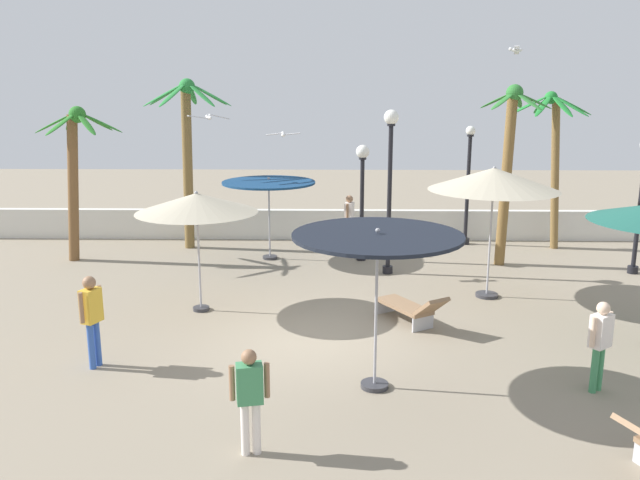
{
  "coord_description": "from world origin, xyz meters",
  "views": [
    {
      "loc": [
        0.3,
        -12.15,
        5.06
      ],
      "look_at": [
        0.0,
        3.28,
        1.4
      ],
      "focal_mm": 36.66,
      "sensor_mm": 36.0,
      "label": 1
    }
  ],
  "objects_px": {
    "lamp_post_2": "(468,181)",
    "seagull_2": "(283,134)",
    "palm_tree_0": "(188,143)",
    "guest_1": "(92,312)",
    "guest_2": "(250,392)",
    "seagull_0": "(209,117)",
    "guest_0": "(600,338)",
    "seagull_1": "(516,50)",
    "patio_umbrella_0": "(494,180)",
    "patio_umbrella_4": "(377,243)",
    "lounge_chair_2": "(411,307)",
    "lamp_post_3": "(362,187)",
    "guest_3": "(349,216)",
    "lamp_post_0": "(390,171)",
    "palm_tree_3": "(553,146)",
    "patio_umbrella_2": "(197,203)",
    "patio_umbrella_3": "(269,185)",
    "palm_tree_2": "(75,165)",
    "palm_tree_1": "(508,157)"
  },
  "relations": [
    {
      "from": "seagull_2",
      "to": "guest_2",
      "type": "bearing_deg",
      "value": -88.84
    },
    {
      "from": "patio_umbrella_0",
      "to": "patio_umbrella_4",
      "type": "bearing_deg",
      "value": -121.44
    },
    {
      "from": "patio_umbrella_0",
      "to": "seagull_2",
      "type": "xyz_separation_m",
      "value": [
        -5.12,
        2.01,
        0.9
      ]
    },
    {
      "from": "lamp_post_3",
      "to": "patio_umbrella_4",
      "type": "bearing_deg",
      "value": -90.84
    },
    {
      "from": "seagull_0",
      "to": "lamp_post_2",
      "type": "bearing_deg",
      "value": 13.96
    },
    {
      "from": "patio_umbrella_3",
      "to": "patio_umbrella_4",
      "type": "xyz_separation_m",
      "value": [
        2.6,
        -8.53,
        0.35
      ]
    },
    {
      "from": "palm_tree_0",
      "to": "lounge_chair_2",
      "type": "xyz_separation_m",
      "value": [
        6.19,
        -6.79,
        -2.93
      ]
    },
    {
      "from": "patio_umbrella_2",
      "to": "palm_tree_0",
      "type": "relative_size",
      "value": 0.53
    },
    {
      "from": "lounge_chair_2",
      "to": "palm_tree_2",
      "type": "bearing_deg",
      "value": 150.38
    },
    {
      "from": "lamp_post_0",
      "to": "guest_3",
      "type": "relative_size",
      "value": 2.64
    },
    {
      "from": "guest_2",
      "to": "seagull_2",
      "type": "height_order",
      "value": "seagull_2"
    },
    {
      "from": "lounge_chair_2",
      "to": "guest_0",
      "type": "bearing_deg",
      "value": -48.58
    },
    {
      "from": "palm_tree_0",
      "to": "guest_1",
      "type": "xyz_separation_m",
      "value": [
        0.13,
        -9.11,
        -2.26
      ]
    },
    {
      "from": "patio_umbrella_4",
      "to": "seagull_1",
      "type": "relative_size",
      "value": 2.16
    },
    {
      "from": "palm_tree_1",
      "to": "seagull_2",
      "type": "relative_size",
      "value": 5.58
    },
    {
      "from": "seagull_2",
      "to": "patio_umbrella_2",
      "type": "bearing_deg",
      "value": -118.54
    },
    {
      "from": "palm_tree_1",
      "to": "guest_3",
      "type": "height_order",
      "value": "palm_tree_1"
    },
    {
      "from": "patio_umbrella_0",
      "to": "palm_tree_2",
      "type": "xyz_separation_m",
      "value": [
        -11.22,
        3.24,
        -0.06
      ]
    },
    {
      "from": "lamp_post_0",
      "to": "patio_umbrella_3",
      "type": "bearing_deg",
      "value": 156.34
    },
    {
      "from": "seagull_0",
      "to": "seagull_1",
      "type": "bearing_deg",
      "value": 2.39
    },
    {
      "from": "lamp_post_2",
      "to": "seagull_1",
      "type": "distance_m",
      "value": 4.35
    },
    {
      "from": "patio_umbrella_3",
      "to": "seagull_0",
      "type": "relative_size",
      "value": 2.38
    },
    {
      "from": "lamp_post_2",
      "to": "seagull_2",
      "type": "distance_m",
      "value": 6.85
    },
    {
      "from": "palm_tree_0",
      "to": "seagull_2",
      "type": "bearing_deg",
      "value": -41.73
    },
    {
      "from": "guest_1",
      "to": "lamp_post_2",
      "type": "bearing_deg",
      "value": 48.28
    },
    {
      "from": "palm_tree_0",
      "to": "palm_tree_2",
      "type": "xyz_separation_m",
      "value": [
        -2.94,
        -1.6,
        -0.5
      ]
    },
    {
      "from": "guest_0",
      "to": "seagull_2",
      "type": "bearing_deg",
      "value": 129.22
    },
    {
      "from": "lamp_post_3",
      "to": "lounge_chair_2",
      "type": "xyz_separation_m",
      "value": [
        0.85,
        -5.36,
        -1.8
      ]
    },
    {
      "from": "seagull_0",
      "to": "patio_umbrella_0",
      "type": "bearing_deg",
      "value": -25.54
    },
    {
      "from": "guest_2",
      "to": "guest_3",
      "type": "bearing_deg",
      "value": 82.18
    },
    {
      "from": "patio_umbrella_4",
      "to": "guest_0",
      "type": "height_order",
      "value": "patio_umbrella_4"
    },
    {
      "from": "patio_umbrella_0",
      "to": "seagull_1",
      "type": "relative_size",
      "value": 2.47
    },
    {
      "from": "lamp_post_2",
      "to": "guest_2",
      "type": "relative_size",
      "value": 2.44
    },
    {
      "from": "palm_tree_3",
      "to": "seagull_1",
      "type": "xyz_separation_m",
      "value": [
        -1.64,
        -1.1,
        2.81
      ]
    },
    {
      "from": "patio_umbrella_2",
      "to": "patio_umbrella_4",
      "type": "height_order",
      "value": "patio_umbrella_4"
    },
    {
      "from": "patio_umbrella_2",
      "to": "seagull_2",
      "type": "xyz_separation_m",
      "value": [
        1.71,
        3.14,
        1.29
      ]
    },
    {
      "from": "guest_0",
      "to": "seagull_1",
      "type": "height_order",
      "value": "seagull_1"
    },
    {
      "from": "guest_2",
      "to": "palm_tree_0",
      "type": "bearing_deg",
      "value": 105.65
    },
    {
      "from": "guest_0",
      "to": "guest_3",
      "type": "xyz_separation_m",
      "value": [
        -3.94,
        10.06,
        0.07
      ]
    },
    {
      "from": "patio_umbrella_0",
      "to": "palm_tree_0",
      "type": "bearing_deg",
      "value": 149.74
    },
    {
      "from": "palm_tree_3",
      "to": "lamp_post_2",
      "type": "relative_size",
      "value": 1.28
    },
    {
      "from": "palm_tree_0",
      "to": "palm_tree_3",
      "type": "distance_m",
      "value": 11.29
    },
    {
      "from": "patio_umbrella_4",
      "to": "palm_tree_3",
      "type": "height_order",
      "value": "palm_tree_3"
    },
    {
      "from": "patio_umbrella_4",
      "to": "guest_0",
      "type": "xyz_separation_m",
      "value": [
        3.74,
        -0.07,
        -1.6
      ]
    },
    {
      "from": "patio_umbrella_2",
      "to": "patio_umbrella_3",
      "type": "xyz_separation_m",
      "value": [
        1.16,
        4.64,
        -0.3
      ]
    },
    {
      "from": "lounge_chair_2",
      "to": "guest_0",
      "type": "height_order",
      "value": "guest_0"
    },
    {
      "from": "palm_tree_0",
      "to": "seagull_0",
      "type": "xyz_separation_m",
      "value": [
        0.94,
        -1.32,
        0.85
      ]
    },
    {
      "from": "palm_tree_0",
      "to": "seagull_1",
      "type": "height_order",
      "value": "seagull_1"
    },
    {
      "from": "patio_umbrella_2",
      "to": "patio_umbrella_4",
      "type": "xyz_separation_m",
      "value": [
        3.76,
        -3.88,
        0.05
      ]
    },
    {
      "from": "guest_3",
      "to": "seagull_1",
      "type": "distance_m",
      "value": 6.92
    }
  ]
}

